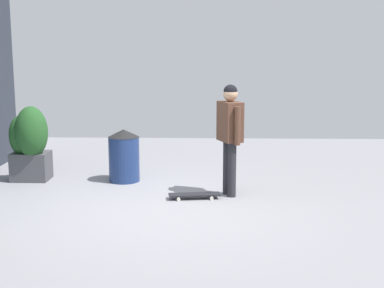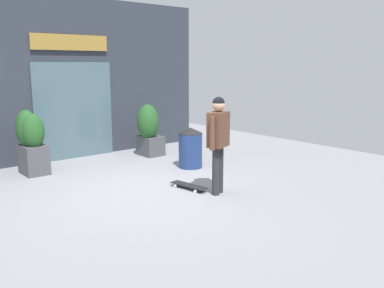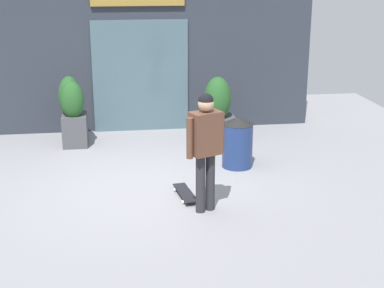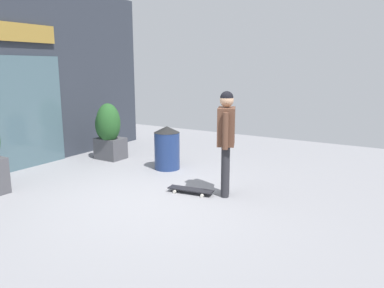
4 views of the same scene
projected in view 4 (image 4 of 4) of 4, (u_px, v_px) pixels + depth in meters
ground_plane at (147, 199)px, 5.92m from camera, size 12.00×12.00×0.00m
building_facade at (7, 77)px, 7.28m from camera, size 7.35×0.31×3.73m
skateboarder at (226, 133)px, 5.87m from camera, size 0.55×0.40×1.68m
skateboard at (191, 190)px, 6.15m from camera, size 0.31×0.78×0.08m
planter_box_left at (108, 131)px, 8.30m from camera, size 0.61×0.67×1.26m
trash_bin at (167, 148)px, 7.56m from camera, size 0.52×0.52×0.88m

